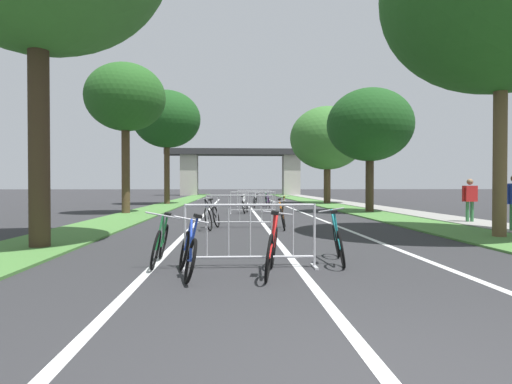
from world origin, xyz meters
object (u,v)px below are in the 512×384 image
object	(u,v)px
tree_right_oak_near	(370,125)
bicycle_teal_4	(338,242)
tree_right_oak_mid	(327,138)
bicycle_black_3	(212,217)
crowd_barrier_nearest	(250,236)
pedestrian_waiting	(470,196)
bicycle_green_0	(266,200)
bicycle_orange_7	(283,217)
bicycle_white_8	(245,206)
tree_left_cypress_far	(167,120)
bicycle_blue_1	(188,252)
bicycle_red_5	(272,249)
bicycle_purple_6	(268,201)
bicycle_yellow_9	(283,207)
crowd_barrier_third	(253,203)
bicycle_silver_2	(255,201)
crowd_barrier_second	(240,212)
crowd_barrier_fourth	(254,199)
bicycle_green_10	(161,243)
tree_left_pine_near	(125,98)

from	to	relation	value
tree_right_oak_near	bicycle_teal_4	size ratio (longest dim) A/B	3.64
tree_right_oak_mid	bicycle_black_3	xyz separation A→B (m)	(-7.57, -17.79, -4.42)
crowd_barrier_nearest	pedestrian_waiting	xyz separation A→B (m)	(8.04, 7.58, 0.45)
tree_right_oak_mid	bicycle_black_3	distance (m)	19.83
bicycle_green_0	bicycle_orange_7	world-z (taller)	bicycle_orange_7
bicycle_white_8	tree_right_oak_near	bearing A→B (deg)	9.90
tree_left_cypress_far	bicycle_blue_1	size ratio (longest dim) A/B	4.99
crowd_barrier_nearest	bicycle_teal_4	distance (m)	1.61
tree_left_cypress_far	bicycle_red_5	world-z (taller)	tree_left_cypress_far
bicycle_purple_6	bicycle_yellow_9	xyz separation A→B (m)	(0.17, -6.59, -0.01)
crowd_barrier_third	pedestrian_waiting	xyz separation A→B (m)	(7.36, -5.71, 0.45)
tree_left_cypress_far	bicycle_silver_2	distance (m)	9.29
crowd_barrier_second	bicycle_black_3	xyz separation A→B (m)	(-0.86, -0.43, -0.13)
bicycle_black_3	bicycle_purple_6	size ratio (longest dim) A/B	1.06
tree_right_oak_mid	bicycle_white_8	xyz separation A→B (m)	(-6.34, -10.24, -4.45)
bicycle_orange_7	bicycle_red_5	bearing A→B (deg)	89.46
crowd_barrier_nearest	crowd_barrier_fourth	distance (m)	19.96
bicycle_green_0	bicycle_silver_2	distance (m)	1.42
crowd_barrier_nearest	bicycle_blue_1	size ratio (longest dim) A/B	1.34
crowd_barrier_fourth	bicycle_black_3	size ratio (longest dim) A/B	1.27
bicycle_blue_1	bicycle_purple_6	world-z (taller)	bicycle_purple_6
crowd_barrier_nearest	bicycle_purple_6	size ratio (longest dim) A/B	1.34
crowd_barrier_nearest	bicycle_green_10	distance (m)	1.58
tree_right_oak_mid	bicycle_silver_2	xyz separation A→B (m)	(-5.57, -4.65, -4.45)
crowd_barrier_second	bicycle_black_3	bearing A→B (deg)	-153.22
tree_left_pine_near	bicycle_red_5	size ratio (longest dim) A/B	4.16
tree_right_oak_mid	bicycle_green_0	xyz separation A→B (m)	(-4.75, -3.50, -4.42)
crowd_barrier_second	bicycle_purple_6	bearing A→B (deg)	81.30
tree_left_cypress_far	bicycle_black_3	xyz separation A→B (m)	(4.03, -17.37, -5.64)
bicycle_red_5	bicycle_white_8	size ratio (longest dim) A/B	1.01
bicycle_red_5	tree_right_oak_mid	bearing A→B (deg)	84.89
tree_right_oak_mid	bicycle_red_5	size ratio (longest dim) A/B	4.19
tree_right_oak_mid	crowd_barrier_fourth	size ratio (longest dim) A/B	3.27
crowd_barrier_second	bicycle_blue_1	bearing A→B (deg)	-96.96
crowd_barrier_second	bicycle_blue_1	size ratio (longest dim) A/B	1.35
crowd_barrier_third	bicycle_white_8	size ratio (longest dim) A/B	1.29
crowd_barrier_nearest	crowd_barrier_second	distance (m)	6.65
crowd_barrier_nearest	crowd_barrier_second	bearing A→B (deg)	90.56
bicycle_orange_7	bicycle_green_10	xyz separation A→B (m)	(-2.78, -5.83, -0.00)
bicycle_purple_6	bicycle_green_0	bearing A→B (deg)	-93.81
tree_right_oak_mid	crowd_barrier_third	bearing A→B (deg)	-119.14
bicycle_black_3	bicycle_white_8	world-z (taller)	bicycle_black_3
tree_left_pine_near	bicycle_purple_6	size ratio (longest dim) A/B	4.38
tree_left_cypress_far	pedestrian_waiting	size ratio (longest dim) A/B	5.10
tree_left_pine_near	bicycle_white_8	bearing A→B (deg)	3.01
bicycle_orange_7	bicycle_green_10	distance (m)	6.46
crowd_barrier_second	tree_right_oak_near	bearing A→B (deg)	47.73
tree_right_oak_near	tree_right_oak_mid	bearing A→B (deg)	89.25
tree_right_oak_mid	crowd_barrier_fourth	bearing A→B (deg)	-143.91
bicycle_silver_2	bicycle_red_5	size ratio (longest dim) A/B	1.02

